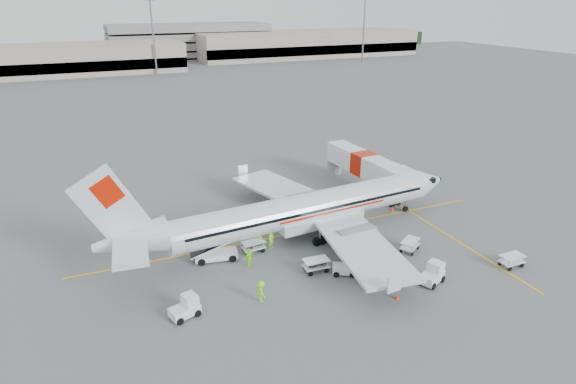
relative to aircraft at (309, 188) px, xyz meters
name	(u,v)px	position (x,y,z in m)	size (l,w,h in m)	color
ground	(296,233)	(-0.95, 0.99, -5.15)	(360.00, 360.00, 0.00)	#56595B
stripe_lead	(296,233)	(-0.95, 0.99, -5.14)	(44.00, 0.20, 0.01)	yellow
stripe_cross	(458,241)	(13.05, -7.01, -5.14)	(0.20, 20.00, 0.01)	yellow
terminal_east	(307,44)	(69.05, 145.99, -0.15)	(90.00, 26.00, 10.00)	gray
parking_garage	(189,39)	(24.05, 160.99, 1.85)	(62.00, 24.00, 14.00)	slate
treeline	(121,49)	(-0.95, 175.99, -2.15)	(300.00, 3.00, 6.00)	black
mast_center	(153,38)	(4.05, 118.99, 5.85)	(3.20, 1.20, 22.00)	slate
mast_east	(364,32)	(79.05, 118.99, 5.85)	(3.20, 1.20, 22.00)	slate
aircraft	(309,188)	(0.00, 0.00, 0.00)	(37.36, 29.28, 10.30)	silver
jet_bridge	(363,171)	(11.94, 9.12, -2.86)	(3.27, 17.46, 4.58)	white
belt_loader	(216,246)	(-9.84, -1.01, -3.76)	(5.13, 1.92, 2.78)	white
tug_fore	(432,274)	(5.77, -11.96, -4.26)	(2.29, 1.31, 1.77)	white
tug_mid	(344,266)	(-0.28, -7.82, -4.36)	(2.05, 1.17, 1.58)	white
tug_aft	(184,307)	(-14.32, -8.39, -4.30)	(2.20, 1.26, 1.70)	white
cart_loaded_a	(316,265)	(-2.33, -6.44, -4.57)	(2.23, 1.32, 1.16)	white
cart_loaded_b	(254,247)	(-6.22, -1.01, -4.60)	(2.10, 1.24, 1.10)	white
cart_empty_a	(410,245)	(7.50, -6.66, -4.59)	(2.14, 1.27, 1.12)	white
cart_empty_b	(512,261)	(14.10, -12.63, -4.59)	(2.14, 1.26, 1.11)	white
cone_nose	(392,208)	(11.34, 1.73, -4.84)	(0.38, 0.38, 0.62)	#F9440C
cone_port	(274,176)	(3.02, 17.07, -4.83)	(0.39, 0.39, 0.64)	#F9440C
cone_stbd	(397,296)	(1.74, -12.81, -4.87)	(0.34, 0.34, 0.56)	#F9440C
crew_a	(271,239)	(-4.40, -0.93, -4.23)	(0.67, 0.44, 1.84)	#88E514
crew_b	(258,240)	(-5.54, -0.51, -4.25)	(0.88, 0.68, 1.81)	#88E514
crew_c	(261,291)	(-8.33, -8.79, -4.25)	(1.16, 0.67, 1.80)	#88E514
crew_d	(249,258)	(-7.44, -3.35, -4.26)	(1.04, 0.43, 1.77)	#88E514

